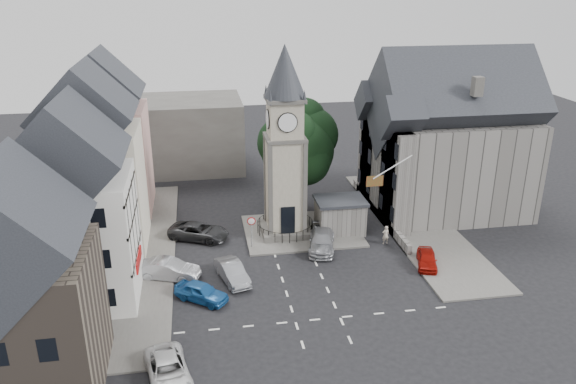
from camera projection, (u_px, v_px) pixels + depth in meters
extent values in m
plane|color=black|center=(302.00, 278.00, 42.04)|extent=(120.00, 120.00, 0.00)
cube|color=#595651|center=(138.00, 253.00, 45.61)|extent=(6.00, 30.00, 0.14)
cube|color=#595651|center=(415.00, 223.00, 51.22)|extent=(6.00, 26.00, 0.14)
cube|color=#595651|center=(302.00, 231.00, 49.60)|extent=(10.00, 8.00, 0.16)
cube|color=silver|center=(318.00, 319.00, 36.99)|extent=(20.00, 8.00, 0.01)
cube|color=#4C4944|center=(285.00, 229.00, 49.27)|extent=(4.20, 4.20, 0.70)
torus|color=black|center=(285.00, 222.00, 49.01)|extent=(4.86, 4.86, 0.06)
cube|color=gray|center=(285.00, 183.00, 47.69)|extent=(3.00, 3.00, 8.00)
cube|color=black|center=(288.00, 220.00, 47.38)|extent=(1.20, 0.25, 2.40)
cube|color=#4C4944|center=(285.00, 137.00, 46.24)|extent=(3.30, 3.30, 0.25)
cube|color=gray|center=(285.00, 118.00, 45.66)|extent=(2.70, 2.70, 3.20)
cylinder|color=white|center=(288.00, 123.00, 44.38)|extent=(1.50, 0.12, 1.50)
cube|color=#4C4944|center=(285.00, 99.00, 45.08)|extent=(3.10, 3.10, 0.30)
cone|color=#212429|center=(285.00, 71.00, 44.27)|extent=(3.40, 3.40, 4.20)
cube|color=#635F5B|center=(340.00, 217.00, 49.17)|extent=(4.00, 3.00, 2.80)
cube|color=#212429|center=(341.00, 201.00, 48.61)|extent=(4.30, 3.30, 0.25)
cylinder|color=black|center=(297.00, 188.00, 53.50)|extent=(0.70, 0.70, 4.40)
cylinder|color=black|center=(252.00, 235.00, 46.15)|extent=(0.10, 0.10, 2.50)
cone|color=#A50C0C|center=(251.00, 221.00, 45.61)|extent=(0.70, 0.06, 0.70)
cone|color=white|center=(251.00, 221.00, 45.59)|extent=(0.54, 0.04, 0.54)
cube|color=#CC968C|center=(108.00, 160.00, 52.56)|extent=(7.50, 7.00, 10.00)
cube|color=beige|center=(95.00, 190.00, 45.20)|extent=(7.50, 7.00, 10.00)
cube|color=silver|center=(78.00, 239.00, 38.03)|extent=(7.50, 7.00, 9.00)
cube|color=#4D433A|center=(20.00, 323.00, 29.71)|extent=(8.00, 7.00, 8.00)
cube|color=#4C4944|center=(154.00, 135.00, 64.49)|extent=(20.00, 10.00, 8.00)
cube|color=#635F5B|center=(447.00, 164.00, 52.98)|extent=(14.00, 10.00, 9.00)
cube|color=#635F5B|center=(397.00, 180.00, 48.81)|extent=(1.60, 4.40, 9.00)
cube|color=#635F5B|center=(372.00, 156.00, 55.25)|extent=(1.60, 4.40, 9.00)
cube|color=#635F5B|center=(379.00, 212.00, 52.49)|extent=(0.40, 16.00, 0.90)
cylinder|color=white|center=(393.00, 167.00, 44.41)|extent=(3.17, 0.10, 1.89)
plane|color=#B21414|center=(375.00, 181.00, 44.60)|extent=(1.40, 0.00, 1.40)
imported|color=#1C579B|center=(201.00, 292.00, 38.93)|extent=(4.09, 3.61, 1.34)
imported|color=#96989D|center=(169.00, 270.00, 41.70)|extent=(4.88, 3.05, 1.52)
imported|color=#28292B|center=(199.00, 231.00, 47.99)|extent=(5.66, 4.20, 1.43)
imported|color=gray|center=(232.00, 272.00, 41.45)|extent=(2.64, 4.54, 1.41)
imported|color=#95979C|center=(322.00, 241.00, 46.30)|extent=(3.20, 5.37, 1.46)
imported|color=#9A0F08|center=(427.00, 259.00, 43.55)|extent=(2.47, 3.85, 1.22)
imported|color=silver|center=(168.00, 371.00, 31.15)|extent=(3.14, 5.18, 1.34)
imported|color=beige|center=(386.00, 235.00, 47.11)|extent=(0.65, 0.47, 1.64)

